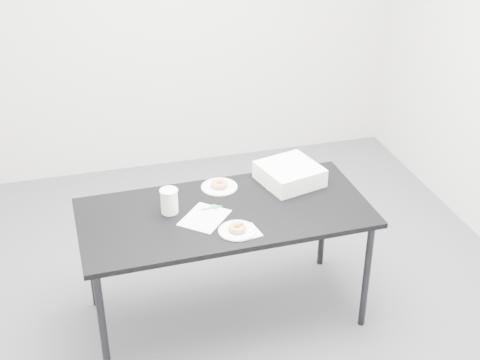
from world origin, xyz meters
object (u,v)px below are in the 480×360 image
object	(u,v)px
plate_far	(219,187)
bakery_box	(290,174)
plate_near	(237,231)
table	(225,219)
scorecard	(205,218)
pen	(212,208)
donut_far	(219,184)
donut_near	(237,228)
coffee_cup	(169,201)

from	to	relation	value
plate_far	bakery_box	bearing A→B (deg)	-6.50
plate_near	bakery_box	bearing A→B (deg)	44.47
table	plate_near	bearing A→B (deg)	-88.25
scorecard	pen	distance (m)	0.10
donut_far	table	bearing A→B (deg)	-97.22
plate_near	donut_near	size ratio (longest dim) A/B	2.13
plate_near	plate_far	size ratio (longest dim) A/B	0.94
pen	plate_near	bearing A→B (deg)	-75.32
table	bakery_box	size ratio (longest dim) A/B	5.03
scorecard	donut_near	size ratio (longest dim) A/B	2.77
coffee_cup	bakery_box	xyz separation A→B (m)	(0.76, 0.15, -0.02)
pen	donut_near	bearing A→B (deg)	-75.32
scorecard	plate_far	distance (m)	0.34
table	plate_near	xyz separation A→B (m)	(0.01, -0.22, 0.06)
plate_far	scorecard	bearing A→B (deg)	-117.52
plate_far	coffee_cup	xyz separation A→B (m)	(-0.33, -0.20, 0.07)
coffee_cup	bakery_box	bearing A→B (deg)	11.05
plate_near	donut_far	bearing A→B (deg)	87.35
table	bakery_box	distance (m)	0.52
pen	coffee_cup	distance (m)	0.24
table	pen	size ratio (longest dim) A/B	13.38
plate_far	table	bearing A→B (deg)	-97.22
donut_near	coffee_cup	bearing A→B (deg)	136.96
scorecard	bakery_box	bearing A→B (deg)	64.82
donut_near	scorecard	bearing A→B (deg)	127.27
donut_near	pen	bearing A→B (deg)	106.72
table	scorecard	world-z (taller)	scorecard
scorecard	coffee_cup	xyz separation A→B (m)	(-0.17, 0.11, 0.07)
plate_far	bakery_box	world-z (taller)	bakery_box
plate_near	donut_far	distance (m)	0.49
plate_near	scorecard	bearing A→B (deg)	127.27
table	donut_near	world-z (taller)	donut_near
pen	plate_near	size ratio (longest dim) A/B	0.60
pen	plate_near	distance (m)	0.27
pen	coffee_cup	bearing A→B (deg)	170.88
table	pen	distance (m)	0.10
donut_near	bakery_box	world-z (taller)	bakery_box
plate_near	plate_far	world-z (taller)	plate_near
donut_near	bakery_box	bearing A→B (deg)	44.47
scorecard	plate_near	size ratio (longest dim) A/B	1.30
donut_far	bakery_box	world-z (taller)	bakery_box
table	pen	world-z (taller)	pen
plate_far	pen	bearing A→B (deg)	-114.18
plate_far	donut_far	xyz separation A→B (m)	(0.00, -0.00, 0.02)
donut_far	plate_near	bearing A→B (deg)	-92.65
plate_near	bakery_box	size ratio (longest dim) A/B	0.62
scorecard	plate_far	xyz separation A→B (m)	(0.16, 0.31, 0.00)
plate_near	bakery_box	xyz separation A→B (m)	(0.45, 0.44, 0.05)
plate_far	coffee_cup	bearing A→B (deg)	-149.52
donut_near	plate_far	size ratio (longest dim) A/B	0.44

